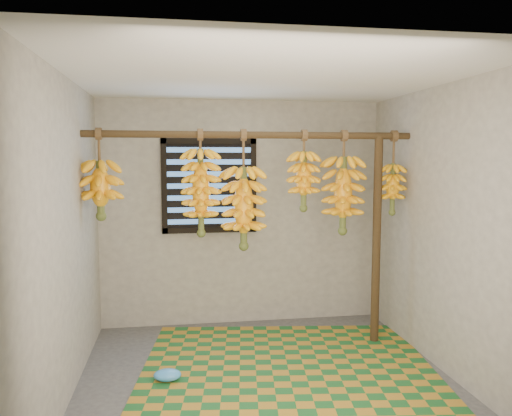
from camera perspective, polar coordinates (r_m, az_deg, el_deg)
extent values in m
cube|color=#434343|center=(4.26, 1.25, -19.23)|extent=(3.00, 3.00, 0.01)
cube|color=silver|center=(3.91, 1.33, 14.76)|extent=(3.00, 3.00, 0.01)
cube|color=gray|center=(5.38, -1.62, -0.59)|extent=(3.00, 0.01, 2.40)
cube|color=gray|center=(3.92, -20.91, -3.32)|extent=(0.01, 3.00, 2.40)
cube|color=gray|center=(4.43, 20.82, -2.32)|extent=(0.01, 3.00, 2.40)
cube|color=black|center=(5.30, -5.35, 2.55)|extent=(1.00, 0.04, 1.00)
cylinder|color=#422E18|center=(4.55, -0.30, 8.35)|extent=(3.00, 0.06, 0.06)
cylinder|color=#422E18|center=(4.94, 13.61, -3.65)|extent=(0.08, 0.08, 2.00)
cube|color=#1A5924|center=(4.54, 3.59, -17.47)|extent=(2.71, 2.28, 0.01)
ellipsoid|color=#3F99ED|center=(4.28, -10.09, -18.28)|extent=(0.23, 0.17, 0.09)
cylinder|color=brown|center=(4.54, -17.50, 6.64)|extent=(0.02, 0.02, 0.29)
cylinder|color=#4C5923|center=(4.55, -17.36, 2.27)|extent=(0.06, 0.06, 0.46)
cylinder|color=brown|center=(4.50, -6.39, 7.55)|extent=(0.02, 0.02, 0.19)
cylinder|color=#4C5923|center=(4.51, -6.33, 2.04)|extent=(0.06, 0.06, 0.74)
cylinder|color=brown|center=(4.54, -1.44, 6.52)|extent=(0.02, 0.02, 0.35)
cylinder|color=#4C5923|center=(4.56, -1.42, 0.25)|extent=(0.06, 0.06, 0.71)
cylinder|color=brown|center=(4.65, 5.51, 7.38)|extent=(0.02, 0.02, 0.21)
cylinder|color=#4C5923|center=(4.65, 5.47, 3.35)|extent=(0.05, 0.05, 0.51)
cylinder|color=brown|center=(4.76, 10.02, 6.97)|extent=(0.02, 0.02, 0.26)
cylinder|color=#4C5923|center=(4.77, 9.93, 1.69)|extent=(0.06, 0.06, 0.68)
cylinder|color=brown|center=(4.94, 15.46, 6.44)|extent=(0.02, 0.02, 0.32)
cylinder|color=#4C5923|center=(4.95, 15.35, 2.33)|extent=(0.05, 0.05, 0.45)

